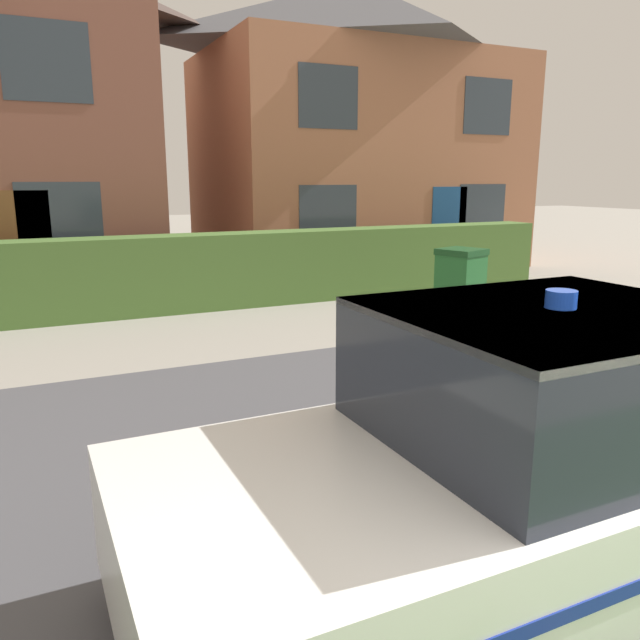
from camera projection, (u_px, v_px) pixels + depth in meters
road_strip at (350, 451)px, 5.36m from camera, size 28.00×6.12×0.01m
garden_hedge at (175, 273)px, 10.93m from camera, size 15.60×0.76×1.33m
police_car at (521, 461)px, 3.51m from camera, size 4.26×1.86×1.69m
house_right at (356, 125)px, 16.58m from camera, size 8.15×5.73×7.21m
wheelie_bin at (460, 284)px, 10.22m from camera, size 0.80×0.81×1.18m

